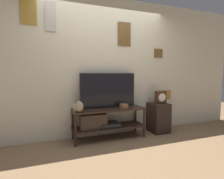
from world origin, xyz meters
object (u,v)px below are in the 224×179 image
vase_urn_stoneware (79,107)px  candle_jar (75,108)px  mantel_clock (161,97)px  vase_wide_bowl (124,106)px  television (108,90)px

vase_urn_stoneware → candle_jar: vase_urn_stoneware is taller
candle_jar → mantel_clock: (1.76, -0.00, 0.10)m
vase_wide_bowl → vase_urn_stoneware: bearing=-176.7°
vase_wide_bowl → vase_urn_stoneware: 0.85m
television → vase_urn_stoneware: size_ratio=5.65×
television → candle_jar: (-0.64, -0.09, -0.28)m
candle_jar → television: bearing=8.5°
vase_wide_bowl → mantel_clock: 0.88m
vase_urn_stoneware → vase_wide_bowl: bearing=3.3°
vase_urn_stoneware → mantel_clock: (1.72, 0.12, 0.07)m
mantel_clock → candle_jar: bearing=179.9°
vase_wide_bowl → candle_jar: candle_jar is taller
television → vase_wide_bowl: (0.26, -0.17, -0.30)m
candle_jar → vase_urn_stoneware: bearing=-69.4°
vase_wide_bowl → vase_urn_stoneware: vase_urn_stoneware is taller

